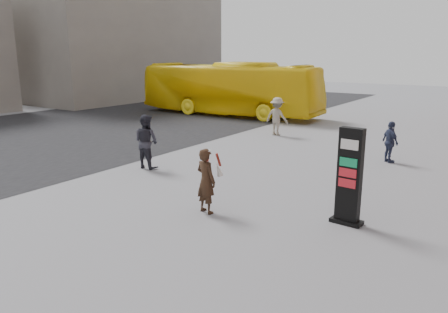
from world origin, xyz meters
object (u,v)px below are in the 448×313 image
Objects in this scene: pedestrian_b at (277,116)px; pedestrian_c at (390,142)px; pedestrian_a at (146,141)px; info_pylon at (349,177)px; woman at (206,180)px; bus at (229,89)px.

pedestrian_b is 1.20× the size of pedestrian_c.
pedestrian_a reaches higher than pedestrian_c.
woman is at bearing -154.07° from info_pylon.
pedestrian_a is at bearing -161.00° from bus.
bus reaches higher than pedestrian_c.
info_pylon is 3.51m from woman.
info_pylon reaches higher than pedestrian_b.
pedestrian_c is (-0.72, 6.73, -0.39)m from info_pylon.
pedestrian_b is at bearing -130.33° from bus.
pedestrian_b is (0.88, 8.19, -0.03)m from pedestrian_a.
pedestrian_a is 1.24× the size of pedestrian_c.
pedestrian_b is at bearing 130.03° from info_pylon.
pedestrian_b reaches higher than pedestrian_c.
pedestrian_c is (11.95, -7.11, -0.92)m from bus.
woman is (-3.24, -1.32, -0.30)m from info_pylon.
bus is 7.85× the size of pedestrian_c.
bus is at bearing -68.31° from pedestrian_a.
pedestrian_c is at bearing -95.39° from woman.
woman reaches higher than pedestrian_c.
pedestrian_b is 6.55m from pedestrian_c.
woman is at bearing 111.43° from pedestrian_b.
info_pylon reaches higher than woman.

